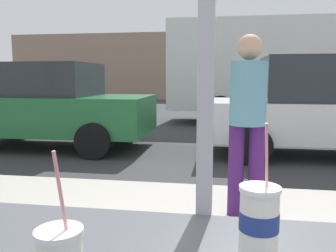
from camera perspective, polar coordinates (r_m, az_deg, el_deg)
ground_plane at (r=9.14m, az=8.55°, el=-1.06°), size 60.00×60.00×0.00m
sidewalk_strip at (r=2.95m, az=7.36°, el=-19.15°), size 16.00×2.80×0.16m
building_facade_far at (r=22.56m, az=8.99°, el=9.61°), size 28.00×1.20×4.21m
soda_cup_left at (r=0.91m, az=14.59°, el=-14.59°), size 0.10×0.10×0.33m
parked_car_green at (r=7.49m, az=-19.19°, el=3.24°), size 4.11×1.94×1.70m
parked_car_white at (r=6.85m, az=24.67°, el=2.80°), size 4.40×1.90×1.78m
box_truck at (r=11.24m, az=16.74°, el=8.85°), size 6.61×2.44×3.08m
pedestrian at (r=3.19m, az=12.84°, el=1.84°), size 0.32×0.32×1.63m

